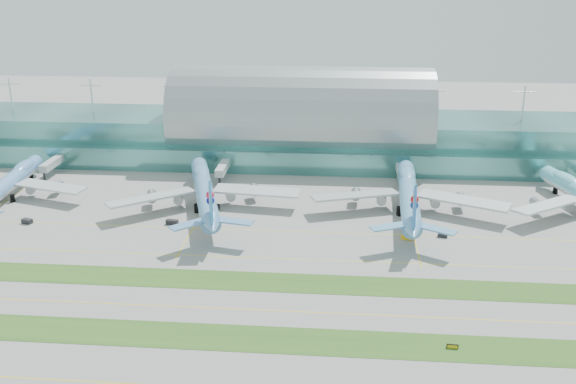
# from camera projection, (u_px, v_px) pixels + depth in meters

# --- Properties ---
(ground) EXTENTS (700.00, 700.00, 0.00)m
(ground) POSITION_uv_depth(u_px,v_px,m) (272.00, 286.00, 183.31)
(ground) COLOR gray
(ground) RESTS_ON ground
(terminal) EXTENTS (340.00, 69.10, 36.00)m
(terminal) POSITION_uv_depth(u_px,v_px,m) (301.00, 129.00, 299.53)
(terminal) COLOR #3D7A75
(terminal) RESTS_ON ground
(grass_strip_near) EXTENTS (420.00, 12.00, 0.08)m
(grass_strip_near) POSITION_uv_depth(u_px,v_px,m) (259.00, 339.00, 157.00)
(grass_strip_near) COLOR #2D591E
(grass_strip_near) RESTS_ON ground
(grass_strip_far) EXTENTS (420.00, 12.00, 0.08)m
(grass_strip_far) POSITION_uv_depth(u_px,v_px,m) (272.00, 282.00, 185.18)
(grass_strip_far) COLOR #2D591E
(grass_strip_far) RESTS_ON ground
(taxiline_b) EXTENTS (420.00, 0.35, 0.01)m
(taxiline_b) POSITION_uv_depth(u_px,v_px,m) (266.00, 310.00, 170.16)
(taxiline_b) COLOR yellow
(taxiline_b) RESTS_ON ground
(taxiline_c) EXTENTS (420.00, 0.35, 0.01)m
(taxiline_c) POSITION_uv_depth(u_px,v_px,m) (278.00, 258.00, 200.22)
(taxiline_c) COLOR yellow
(taxiline_c) RESTS_ON ground
(taxiline_d) EXTENTS (420.00, 0.35, 0.01)m
(taxiline_d) POSITION_uv_depth(u_px,v_px,m) (284.00, 231.00, 220.88)
(taxiline_d) COLOR yellow
(taxiline_d) RESTS_ON ground
(airliner_a) EXTENTS (65.05, 74.13, 20.39)m
(airliner_a) POSITION_uv_depth(u_px,v_px,m) (8.00, 183.00, 250.15)
(airliner_a) COLOR #6195D5
(airliner_a) RESTS_ON ground
(airliner_b) EXTENTS (69.84, 80.80, 22.65)m
(airliner_b) POSITION_uv_depth(u_px,v_px,m) (204.00, 190.00, 240.26)
(airliner_b) COLOR #5C95CB
(airliner_b) RESTS_ON ground
(airliner_c) EXTENTS (72.26, 82.13, 22.60)m
(airliner_c) POSITION_uv_depth(u_px,v_px,m) (409.00, 193.00, 236.58)
(airliner_c) COLOR #60A1D4
(airliner_c) RESTS_ON ground
(gse_b) EXTENTS (4.12, 3.01, 1.64)m
(gse_b) POSITION_uv_depth(u_px,v_px,m) (27.00, 221.00, 227.29)
(gse_b) COLOR black
(gse_b) RESTS_ON ground
(gse_c) EXTENTS (4.45, 2.43, 1.75)m
(gse_c) POSITION_uv_depth(u_px,v_px,m) (172.00, 222.00, 226.26)
(gse_c) COLOR black
(gse_c) RESTS_ON ground
(gse_d) EXTENTS (3.44, 2.05, 1.74)m
(gse_d) POSITION_uv_depth(u_px,v_px,m) (215.00, 207.00, 240.67)
(gse_d) COLOR black
(gse_d) RESTS_ON ground
(gse_e) EXTENTS (4.05, 2.60, 1.31)m
(gse_e) POSITION_uv_depth(u_px,v_px,m) (407.00, 237.00, 214.08)
(gse_e) COLOR #E3AF0D
(gse_e) RESTS_ON ground
(gse_f) EXTENTS (3.48, 2.28, 1.37)m
(gse_f) POSITION_uv_depth(u_px,v_px,m) (443.00, 235.00, 215.88)
(gse_f) COLOR black
(gse_f) RESTS_ON ground
(taxiway_sign_east) EXTENTS (2.80, 0.55, 1.18)m
(taxiway_sign_east) POSITION_uv_depth(u_px,v_px,m) (452.00, 346.00, 152.98)
(taxiway_sign_east) COLOR black
(taxiway_sign_east) RESTS_ON ground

